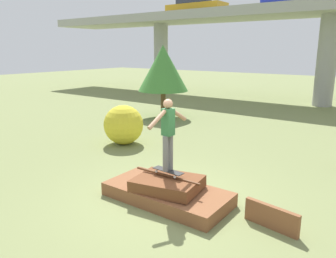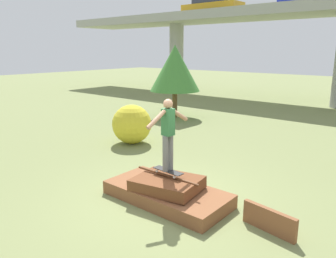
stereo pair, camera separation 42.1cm
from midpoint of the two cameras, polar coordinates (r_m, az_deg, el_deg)
ground_plane at (r=7.48m, az=1.46°, el=-12.30°), size 80.00×80.00×0.00m
scrap_pile at (r=7.37m, az=1.48°, el=-10.82°), size 2.79×1.34×0.61m
scrap_plank_loose at (r=6.56m, az=19.01°, el=-14.84°), size 1.08×0.27×0.45m
skateboard at (r=7.24m, az=1.68°, el=-7.32°), size 0.76×0.25×0.09m
skater at (r=6.96m, az=1.73°, el=-0.18°), size 0.23×1.23×1.58m
car_on_overpass_mid at (r=25.46m, az=8.06°, el=20.49°), size 4.37×1.71×1.29m
tree_behind_left at (r=15.98m, az=1.99°, el=10.51°), size 2.43×2.43×3.50m
bush_yellow_flowering at (r=11.65m, az=-5.30°, el=0.82°), size 1.39×1.39×1.39m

